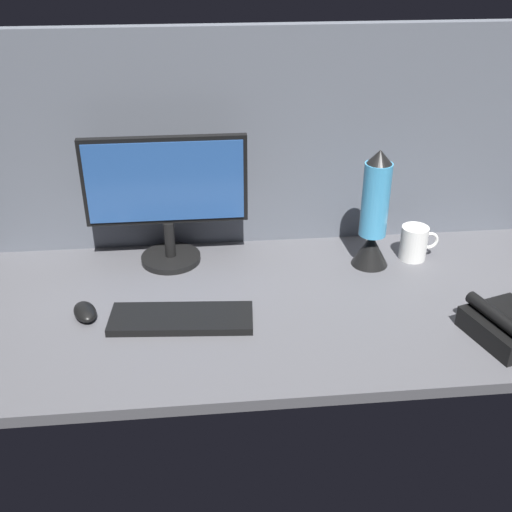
{
  "coord_description": "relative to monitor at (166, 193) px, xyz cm",
  "views": [
    {
      "loc": [
        -23.59,
        -141.84,
        92.82
      ],
      "look_at": [
        -13.28,
        0.0,
        14.0
      ],
      "focal_mm": 43.35,
      "sensor_mm": 36.0,
      "label": 1
    }
  ],
  "objects": [
    {
      "name": "cubicle_wall_back",
      "position": [
        33.21,
        12.37,
        11.17
      ],
      "size": [
        180.0,
        5.0,
        66.31
      ],
      "color": "#565B66",
      "rests_on": "ground_plane"
    },
    {
      "name": "desk_phone",
      "position": [
        84.13,
        -48.24,
        -18.8
      ],
      "size": [
        21.8,
        23.13,
        8.8
      ],
      "color": "black",
      "rests_on": "ground_plane"
    },
    {
      "name": "lava_lamp",
      "position": [
        59.84,
        -8.44,
        -6.84
      ],
      "size": [
        11.03,
        11.03,
        36.11
      ],
      "color": "black",
      "rests_on": "ground_plane"
    },
    {
      "name": "ground_plane",
      "position": [
        33.21,
        -25.13,
        -23.49
      ],
      "size": [
        180.0,
        80.0,
        3.0
      ],
      "primitive_type": "cube",
      "color": "#515156"
    },
    {
      "name": "mug_ceramic_white",
      "position": [
        74.02,
        -6.32,
        -16.68
      ],
      "size": [
        11.78,
        8.16,
        10.58
      ],
      "color": "white",
      "rests_on": "ground_plane"
    },
    {
      "name": "mouse",
      "position": [
        -21.74,
        -28.98,
        -20.29
      ],
      "size": [
        8.7,
        10.98,
        3.4
      ],
      "primitive_type": "ellipsoid",
      "rotation": [
        0.0,
        0.0,
        0.37
      ],
      "color": "black",
      "rests_on": "ground_plane"
    },
    {
      "name": "keyboard",
      "position": [
        3.39,
        -33.54,
        -20.99
      ],
      "size": [
        37.9,
        15.86,
        2.0
      ],
      "primitive_type": "cube",
      "rotation": [
        0.0,
        0.0,
        -0.08
      ],
      "color": "black",
      "rests_on": "ground_plane"
    },
    {
      "name": "monitor",
      "position": [
        0.0,
        0.0,
        0.0
      ],
      "size": [
        47.28,
        18.0,
        38.92
      ],
      "color": "black",
      "rests_on": "ground_plane"
    }
  ]
}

